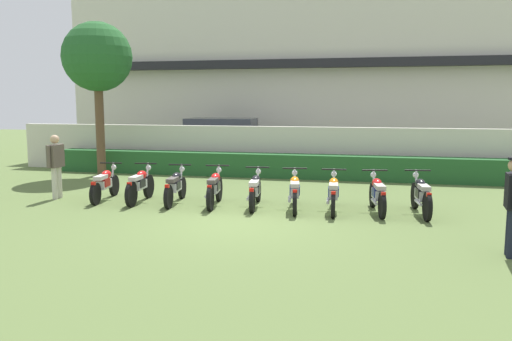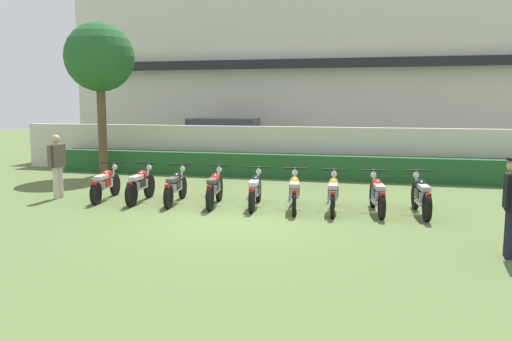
{
  "view_description": "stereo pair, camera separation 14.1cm",
  "coord_description": "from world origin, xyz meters",
  "px_view_note": "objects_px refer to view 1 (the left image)",
  "views": [
    {
      "loc": [
        2.85,
        -10.45,
        2.6
      ],
      "look_at": [
        0.0,
        1.92,
        0.87
      ],
      "focal_mm": 36.16,
      "sensor_mm": 36.0,
      "label": 1
    },
    {
      "loc": [
        2.99,
        -10.41,
        2.6
      ],
      "look_at": [
        0.0,
        1.92,
        0.87
      ],
      "focal_mm": 36.16,
      "sensor_mm": 36.0,
      "label": 2
    }
  ],
  "objects_px": {
    "inspector_person": "(56,161)",
    "motorcycle_in_row_0": "(105,184)",
    "motorcycle_in_row_5": "(295,191)",
    "motorcycle_in_row_6": "(333,193)",
    "motorcycle_in_row_3": "(215,188)",
    "motorcycle_in_row_2": "(175,186)",
    "motorcycle_in_row_7": "(377,194)",
    "parked_car": "(225,142)",
    "motorcycle_in_row_4": "(255,190)",
    "motorcycle_in_row_8": "(421,195)",
    "motorcycle_in_row_1": "(140,185)",
    "tree_near_inspector": "(97,58)"
  },
  "relations": [
    {
      "from": "inspector_person",
      "to": "motorcycle_in_row_0",
      "type": "bearing_deg",
      "value": 3.25
    },
    {
      "from": "motorcycle_in_row_5",
      "to": "motorcycle_in_row_6",
      "type": "bearing_deg",
      "value": -97.99
    },
    {
      "from": "motorcycle_in_row_3",
      "to": "motorcycle_in_row_5",
      "type": "xyz_separation_m",
      "value": [
        2.0,
        -0.03,
        -0.01
      ]
    },
    {
      "from": "motorcycle_in_row_2",
      "to": "motorcycle_in_row_6",
      "type": "bearing_deg",
      "value": -98.1
    },
    {
      "from": "motorcycle_in_row_7",
      "to": "inspector_person",
      "type": "height_order",
      "value": "inspector_person"
    },
    {
      "from": "parked_car",
      "to": "motorcycle_in_row_4",
      "type": "relative_size",
      "value": 2.41
    },
    {
      "from": "motorcycle_in_row_5",
      "to": "motorcycle_in_row_8",
      "type": "relative_size",
      "value": 0.97
    },
    {
      "from": "motorcycle_in_row_4",
      "to": "inspector_person",
      "type": "distance_m",
      "value": 5.43
    },
    {
      "from": "motorcycle_in_row_1",
      "to": "motorcycle_in_row_4",
      "type": "relative_size",
      "value": 0.97
    },
    {
      "from": "motorcycle_in_row_6",
      "to": "motorcycle_in_row_7",
      "type": "bearing_deg",
      "value": -88.29
    },
    {
      "from": "motorcycle_in_row_3",
      "to": "motorcycle_in_row_4",
      "type": "xyz_separation_m",
      "value": [
        1.01,
        0.08,
        -0.02
      ]
    },
    {
      "from": "motorcycle_in_row_1",
      "to": "motorcycle_in_row_4",
      "type": "bearing_deg",
      "value": -93.01
    },
    {
      "from": "motorcycle_in_row_3",
      "to": "motorcycle_in_row_5",
      "type": "distance_m",
      "value": 2.0
    },
    {
      "from": "motorcycle_in_row_2",
      "to": "motorcycle_in_row_8",
      "type": "distance_m",
      "value": 5.96
    },
    {
      "from": "tree_near_inspector",
      "to": "motorcycle_in_row_5",
      "type": "xyz_separation_m",
      "value": [
        7.53,
        -4.33,
        -3.58
      ]
    },
    {
      "from": "motorcycle_in_row_4",
      "to": "motorcycle_in_row_7",
      "type": "bearing_deg",
      "value": -96.39
    },
    {
      "from": "motorcycle_in_row_4",
      "to": "motorcycle_in_row_8",
      "type": "relative_size",
      "value": 0.97
    },
    {
      "from": "motorcycle_in_row_0",
      "to": "motorcycle_in_row_3",
      "type": "bearing_deg",
      "value": -98.94
    },
    {
      "from": "motorcycle_in_row_1",
      "to": "motorcycle_in_row_0",
      "type": "bearing_deg",
      "value": 82.68
    },
    {
      "from": "motorcycle_in_row_2",
      "to": "motorcycle_in_row_8",
      "type": "bearing_deg",
      "value": -96.51
    },
    {
      "from": "motorcycle_in_row_7",
      "to": "motorcycle_in_row_5",
      "type": "bearing_deg",
      "value": 84.25
    },
    {
      "from": "parked_car",
      "to": "motorcycle_in_row_7",
      "type": "relative_size",
      "value": 2.46
    },
    {
      "from": "parked_car",
      "to": "motorcycle_in_row_6",
      "type": "xyz_separation_m",
      "value": [
        4.97,
        -7.92,
        -0.49
      ]
    },
    {
      "from": "parked_car",
      "to": "motorcycle_in_row_1",
      "type": "relative_size",
      "value": 2.49
    },
    {
      "from": "motorcycle_in_row_3",
      "to": "motorcycle_in_row_0",
      "type": "bearing_deg",
      "value": 81.42
    },
    {
      "from": "parked_car",
      "to": "motorcycle_in_row_2",
      "type": "distance_m",
      "value": 7.92
    },
    {
      "from": "motorcycle_in_row_6",
      "to": "motorcycle_in_row_8",
      "type": "xyz_separation_m",
      "value": [
        1.98,
        0.13,
        0.01
      ]
    },
    {
      "from": "motorcycle_in_row_2",
      "to": "motorcycle_in_row_7",
      "type": "bearing_deg",
      "value": -96.67
    },
    {
      "from": "tree_near_inspector",
      "to": "motorcycle_in_row_8",
      "type": "bearing_deg",
      "value": -21.87
    },
    {
      "from": "motorcycle_in_row_8",
      "to": "motorcycle_in_row_0",
      "type": "bearing_deg",
      "value": 83.44
    },
    {
      "from": "motorcycle_in_row_2",
      "to": "inspector_person",
      "type": "relative_size",
      "value": 1.13
    },
    {
      "from": "motorcycle_in_row_4",
      "to": "motorcycle_in_row_6",
      "type": "bearing_deg",
      "value": -99.36
    },
    {
      "from": "motorcycle_in_row_0",
      "to": "motorcycle_in_row_8",
      "type": "relative_size",
      "value": 0.96
    },
    {
      "from": "parked_car",
      "to": "motorcycle_in_row_8",
      "type": "xyz_separation_m",
      "value": [
        6.95,
        -7.79,
        -0.48
      ]
    },
    {
      "from": "motorcycle_in_row_3",
      "to": "motorcycle_in_row_7",
      "type": "xyz_separation_m",
      "value": [
        3.93,
        0.1,
        -0.01
      ]
    },
    {
      "from": "motorcycle_in_row_1",
      "to": "motorcycle_in_row_3",
      "type": "bearing_deg",
      "value": -94.54
    },
    {
      "from": "tree_near_inspector",
      "to": "motorcycle_in_row_1",
      "type": "distance_m",
      "value": 6.61
    },
    {
      "from": "motorcycle_in_row_3",
      "to": "tree_near_inspector",
      "type": "bearing_deg",
      "value": 44.49
    },
    {
      "from": "tree_near_inspector",
      "to": "inspector_person",
      "type": "bearing_deg",
      "value": -75.15
    },
    {
      "from": "motorcycle_in_row_4",
      "to": "motorcycle_in_row_1",
      "type": "bearing_deg",
      "value": 84.81
    },
    {
      "from": "parked_car",
      "to": "motorcycle_in_row_7",
      "type": "bearing_deg",
      "value": -55.67
    },
    {
      "from": "motorcycle_in_row_7",
      "to": "tree_near_inspector",
      "type": "bearing_deg",
      "value": 56.65
    },
    {
      "from": "motorcycle_in_row_3",
      "to": "inspector_person",
      "type": "xyz_separation_m",
      "value": [
        -4.38,
        -0.03,
        0.56
      ]
    },
    {
      "from": "parked_car",
      "to": "tree_near_inspector",
      "type": "bearing_deg",
      "value": -137.04
    },
    {
      "from": "motorcycle_in_row_4",
      "to": "inspector_person",
      "type": "height_order",
      "value": "inspector_person"
    },
    {
      "from": "motorcycle_in_row_6",
      "to": "motorcycle_in_row_7",
      "type": "relative_size",
      "value": 1.04
    },
    {
      "from": "motorcycle_in_row_0",
      "to": "motorcycle_in_row_1",
      "type": "relative_size",
      "value": 1.01
    },
    {
      "from": "parked_car",
      "to": "inspector_person",
      "type": "height_order",
      "value": "parked_car"
    },
    {
      "from": "motorcycle_in_row_0",
      "to": "motorcycle_in_row_4",
      "type": "distance_m",
      "value": 4.04
    },
    {
      "from": "motorcycle_in_row_0",
      "to": "motorcycle_in_row_6",
      "type": "xyz_separation_m",
      "value": [
        5.94,
        -0.06,
        0.01
      ]
    }
  ]
}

